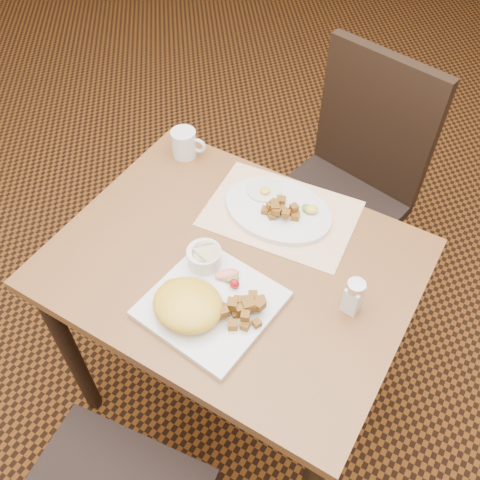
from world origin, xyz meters
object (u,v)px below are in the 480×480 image
(chair_far, at_px, (348,180))
(plate_square, at_px, (211,304))
(plate_oval, at_px, (278,210))
(salt_shaker, at_px, (353,296))
(coffee_mug, at_px, (185,143))
(table, at_px, (233,285))

(chair_far, relative_size, plate_square, 3.46)
(plate_oval, xyz_separation_m, salt_shaker, (0.30, -0.19, 0.04))
(plate_square, bearing_deg, coffee_mug, 130.98)
(plate_oval, bearing_deg, table, -95.44)
(plate_square, relative_size, coffee_mug, 2.62)
(plate_oval, relative_size, salt_shaker, 3.05)
(coffee_mug, bearing_deg, table, -39.44)
(plate_square, bearing_deg, plate_oval, 91.47)
(plate_square, height_order, plate_oval, plate_oval)
(plate_square, bearing_deg, table, 101.27)
(chair_far, bearing_deg, table, 95.25)
(plate_oval, bearing_deg, plate_square, -88.53)
(plate_oval, relative_size, coffee_mug, 2.85)
(salt_shaker, xyz_separation_m, coffee_mug, (-0.65, 0.26, -0.01))
(salt_shaker, bearing_deg, chair_far, 111.16)
(table, height_order, plate_square, plate_square)
(table, relative_size, coffee_mug, 8.42)
(salt_shaker, height_order, coffee_mug, salt_shaker)
(coffee_mug, bearing_deg, chair_far, 42.41)
(chair_far, bearing_deg, plate_square, 98.43)
(table, height_order, plate_oval, plate_oval)
(chair_far, xyz_separation_m, coffee_mug, (-0.41, -0.37, 0.25))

